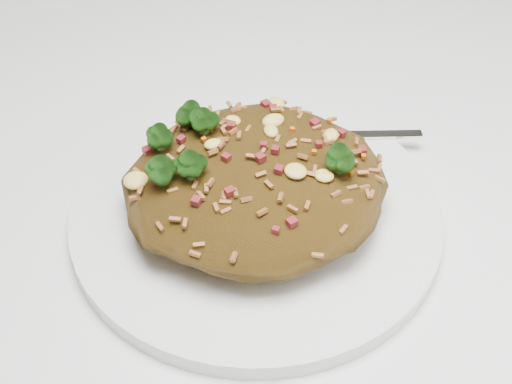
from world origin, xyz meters
The scene contains 4 objects.
dining_table centered at (0.00, 0.00, 0.66)m, with size 1.20×0.80×0.75m.
plate centered at (-0.02, 0.00, 0.76)m, with size 0.27×0.27×0.01m, color white.
fried_rice centered at (-0.02, 0.00, 0.80)m, with size 0.19×0.17×0.07m.
fork centered at (0.06, 0.06, 0.77)m, with size 0.16×0.05×0.00m.
Camera 1 is at (-0.10, -0.36, 1.13)m, focal length 50.00 mm.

